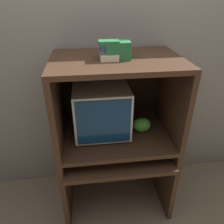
{
  "coord_description": "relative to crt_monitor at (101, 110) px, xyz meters",
  "views": [
    {
      "loc": [
        -0.23,
        -1.2,
        1.87
      ],
      "look_at": [
        -0.04,
        0.32,
        1.0
      ],
      "focal_mm": 35.0,
      "sensor_mm": 36.0,
      "label": 1
    }
  ],
  "objects": [
    {
      "name": "snack_bag",
      "position": [
        0.34,
        -0.04,
        -0.15
      ],
      "size": [
        0.15,
        0.12,
        0.13
      ],
      "color": "green",
      "rests_on": "desk_monitor_shelf"
    },
    {
      "name": "desk_monitor_shelf",
      "position": [
        0.12,
        -0.05,
        -0.25
      ],
      "size": [
        0.96,
        0.65,
        0.14
      ],
      "color": "#382316",
      "rests_on": "desk_base"
    },
    {
      "name": "crt_monitor",
      "position": [
        0.0,
        0.0,
        0.0
      ],
      "size": [
        0.44,
        0.43,
        0.42
      ],
      "color": "beige",
      "rests_on": "desk_monitor_shelf"
    },
    {
      "name": "keyboard",
      "position": [
        -0.02,
        -0.18,
        -0.34
      ],
      "size": [
        0.47,
        0.15,
        0.03
      ],
      "color": "black",
      "rests_on": "desk_base"
    },
    {
      "name": "desk_base",
      "position": [
        0.12,
        -0.09,
        -0.58
      ],
      "size": [
        0.96,
        0.69,
        0.64
      ],
      "color": "#382316",
      "rests_on": "ground_plane"
    },
    {
      "name": "hutch_upper",
      "position": [
        0.12,
        -0.01,
        0.21
      ],
      "size": [
        0.96,
        0.65,
        0.66
      ],
      "color": "#382316",
      "rests_on": "desk_monitor_shelf"
    },
    {
      "name": "storage_box",
      "position": [
        0.12,
        -0.06,
        0.5
      ],
      "size": [
        0.17,
        0.15,
        0.12
      ],
      "color": "#236638",
      "rests_on": "hutch_upper"
    },
    {
      "name": "wall_back",
      "position": [
        0.12,
        0.33,
        0.3
      ],
      "size": [
        6.0,
        0.06,
        2.6
      ],
      "color": "gray",
      "rests_on": "ground_plane"
    },
    {
      "name": "book_stack",
      "position": [
        0.06,
        -0.09,
        0.5
      ],
      "size": [
        0.14,
        0.11,
        0.13
      ],
      "color": "beige",
      "rests_on": "hutch_upper"
    },
    {
      "name": "mouse",
      "position": [
        0.28,
        -0.18,
        -0.34
      ],
      "size": [
        0.08,
        0.05,
        0.03
      ],
      "color": "#28282B",
      "rests_on": "desk_base"
    }
  ]
}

